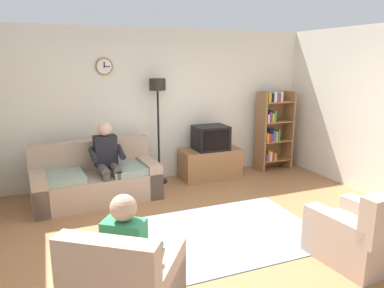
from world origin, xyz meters
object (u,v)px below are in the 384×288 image
at_px(couch, 96,180).
at_px(armchair_near_window, 127,287).
at_px(floor_lamp, 158,102).
at_px(person_in_left_armchair, 130,248).
at_px(tv_stand, 210,163).
at_px(armchair_near_bookshelf, 360,236).
at_px(bookshelf, 272,129).
at_px(person_on_couch, 107,157).
at_px(tv, 211,138).

distance_m(couch, armchair_near_window, 2.86).
height_order(floor_lamp, person_in_left_armchair, floor_lamp).
xyz_separation_m(tv_stand, armchair_near_bookshelf, (0.33, -3.22, 0.02)).
distance_m(couch, bookshelf, 3.56).
relative_size(tv_stand, bookshelf, 0.70).
xyz_separation_m(tv_stand, person_on_couch, (-1.94, -0.43, 0.42)).
relative_size(bookshelf, armchair_near_window, 1.32).
distance_m(armchair_near_bookshelf, person_in_left_armchair, 2.53).
bearing_deg(person_on_couch, floor_lamp, 28.53).
relative_size(bookshelf, person_on_couch, 1.26).
distance_m(tv_stand, bookshelf, 1.49).
distance_m(tv, armchair_near_bookshelf, 3.25).
bearing_deg(bookshelf, tv_stand, -177.16).
height_order(tv_stand, armchair_near_bookshelf, armchair_near_bookshelf).
bearing_deg(armchair_near_window, floor_lamp, 68.77).
distance_m(floor_lamp, person_on_couch, 1.35).
xyz_separation_m(couch, person_on_couch, (0.18, -0.11, 0.39)).
distance_m(tv_stand, person_on_couch, 2.03).
bearing_deg(person_in_left_armchair, tv_stand, 54.95).
bearing_deg(person_on_couch, tv_stand, 12.64).
xyz_separation_m(floor_lamp, armchair_near_window, (-1.27, -3.28, -1.16)).
bearing_deg(tv, floor_lamp, 172.65).
height_order(armchair_near_bookshelf, person_on_couch, person_on_couch).
distance_m(armchair_near_window, armchair_near_bookshelf, 2.56).
bearing_deg(floor_lamp, armchair_near_window, -111.23).
xyz_separation_m(bookshelf, armchair_near_bookshelf, (-1.05, -3.29, -0.53)).
distance_m(tv, armchair_near_window, 3.89).
distance_m(tv_stand, person_in_left_armchair, 3.81).
xyz_separation_m(tv, bookshelf, (1.38, 0.09, 0.05)).
relative_size(couch, person_on_couch, 1.58).
bearing_deg(bookshelf, tv, -176.14).
bearing_deg(person_in_left_armchair, armchair_near_bookshelf, -2.60).
xyz_separation_m(tv, person_in_left_armchair, (-2.18, -3.08, -0.16)).
height_order(tv_stand, floor_lamp, floor_lamp).
bearing_deg(bookshelf, armchair_near_bookshelf, -107.73).
relative_size(bookshelf, person_in_left_armchair, 1.40).
height_order(bookshelf, person_on_couch, bookshelf).
xyz_separation_m(armchair_near_window, person_on_couch, (0.29, 2.74, 0.41)).
bearing_deg(armchair_near_window, person_on_couch, 83.93).
bearing_deg(tv, bookshelf, 3.86).
height_order(couch, tv_stand, couch).
relative_size(tv, bookshelf, 0.38).
relative_size(bookshelf, floor_lamp, 0.84).
bearing_deg(armchair_near_window, tv_stand, 54.95).
height_order(couch, armchair_near_bookshelf, same).
bearing_deg(person_in_left_armchair, tv, 54.74).
distance_m(bookshelf, armchair_near_bookshelf, 3.49).
distance_m(tv, floor_lamp, 1.18).
distance_m(armchair_near_window, person_on_couch, 2.79).
relative_size(couch, bookshelf, 1.26).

